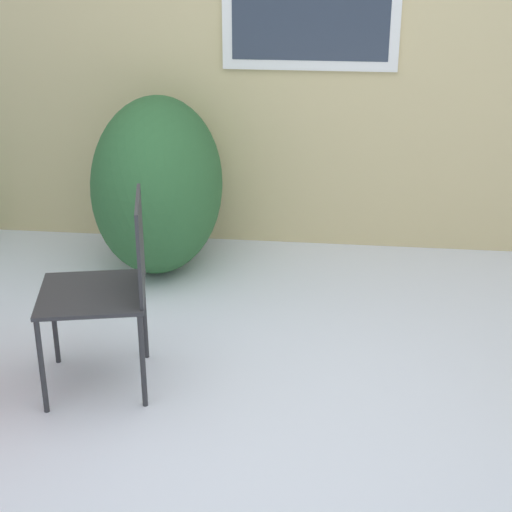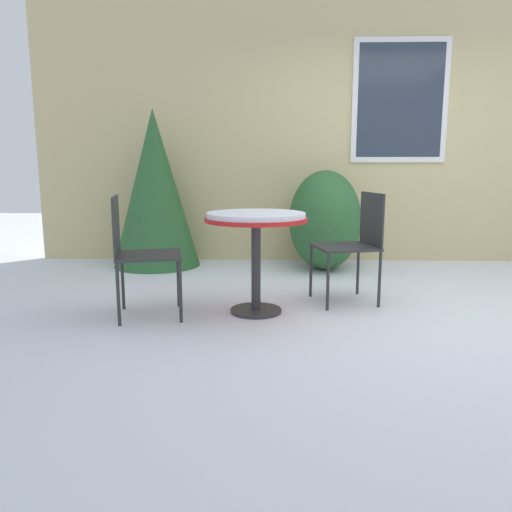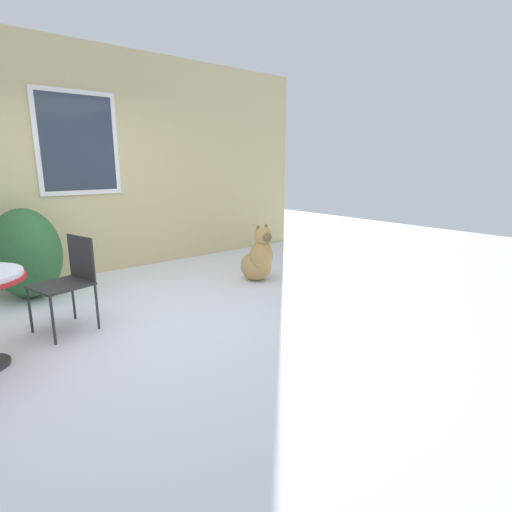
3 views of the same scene
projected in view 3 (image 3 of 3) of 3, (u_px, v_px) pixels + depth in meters
name	position (u px, v px, depth m)	size (l,w,h in m)	color
ground_plane	(149.00, 322.00, 4.00)	(16.00, 16.00, 0.00)	white
house_wall	(68.00, 162.00, 5.28)	(8.00, 0.10, 3.11)	#D1BC84
shrub_left	(26.00, 253.00, 4.67)	(0.76, 1.07, 1.05)	#2D6033
patio_chair_near_table	(69.00, 278.00, 3.75)	(0.55, 0.55, 0.89)	#2D2D30
dog	(258.00, 260.00, 5.34)	(0.46, 0.67, 0.78)	tan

